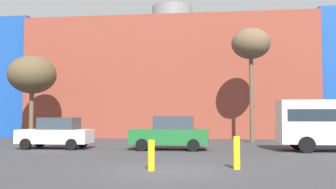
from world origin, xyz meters
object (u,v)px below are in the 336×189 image
at_px(bollard_yellow_1, 151,155).
at_px(bare_tree_1, 32,75).
at_px(parked_car_2, 171,133).
at_px(parked_car_1, 56,133).
at_px(bollard_yellow_0, 237,153).
at_px(bare_tree_0, 251,45).

bearing_deg(bollard_yellow_1, bare_tree_1, 127.62).
xyz_separation_m(parked_car_2, bollard_yellow_1, (0.28, -8.46, -0.41)).
relative_size(parked_car_1, bollard_yellow_0, 3.58).
distance_m(parked_car_2, bollard_yellow_1, 8.47).
distance_m(bare_tree_1, bollard_yellow_1, 20.18).
bearing_deg(parked_car_2, parked_car_1, -0.00).
height_order(parked_car_2, bollard_yellow_0, parked_car_2).
distance_m(parked_car_1, bare_tree_1, 9.68).
bearing_deg(bare_tree_1, bollard_yellow_0, -44.86).
distance_m(parked_car_1, bollard_yellow_0, 12.56).
bearing_deg(bollard_yellow_0, bare_tree_0, 82.52).
relative_size(bare_tree_1, bollard_yellow_1, 6.34).
bearing_deg(bare_tree_0, parked_car_2, -126.74).
distance_m(parked_car_2, bollard_yellow_0, 8.38).
relative_size(parked_car_2, bare_tree_1, 0.65).
distance_m(bare_tree_1, bollard_yellow_0, 21.53).
height_order(parked_car_2, bare_tree_0, bare_tree_0).
relative_size(bare_tree_0, bollard_yellow_1, 7.94).
xyz_separation_m(parked_car_1, bare_tree_1, (-5.03, 7.11, 4.22)).
bearing_deg(bare_tree_0, bare_tree_1, 179.14).
bearing_deg(bollard_yellow_0, parked_car_1, 141.94).
bearing_deg(parked_car_1, bare_tree_0, -149.84).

